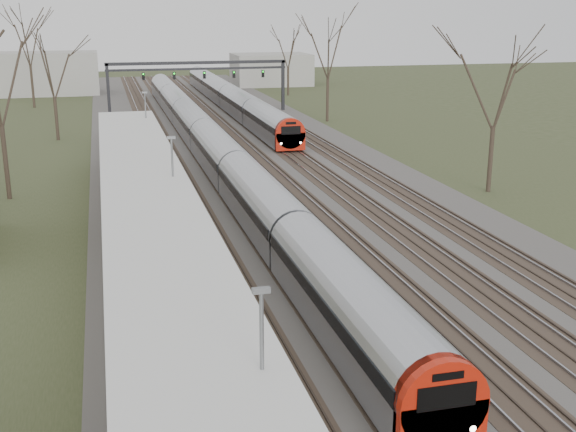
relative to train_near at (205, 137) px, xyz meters
name	(u,v)px	position (x,y,z in m)	size (l,w,h in m)	color
track_bed	(250,163)	(2.76, -5.01, -1.42)	(24.00, 160.00, 0.22)	#474442
platform	(144,229)	(-6.55, -22.51, -0.98)	(3.50, 69.00, 1.00)	#9E9B93
canopy	(146,186)	(-6.55, -27.02, 2.45)	(4.10, 50.00, 3.11)	slate
signal_gantry	(198,71)	(2.79, 24.98, 3.43)	(21.00, 0.59, 6.08)	black
tree_east_far	(497,83)	(16.50, -18.01, 5.81)	(5.00, 5.00, 10.30)	#2D231C
train_near	(205,137)	(0.00, 0.00, 0.00)	(2.62, 90.21, 3.05)	#9B9DA4
train_far	(230,97)	(7.00, 28.10, 0.00)	(2.62, 60.21, 3.05)	#9B9DA4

